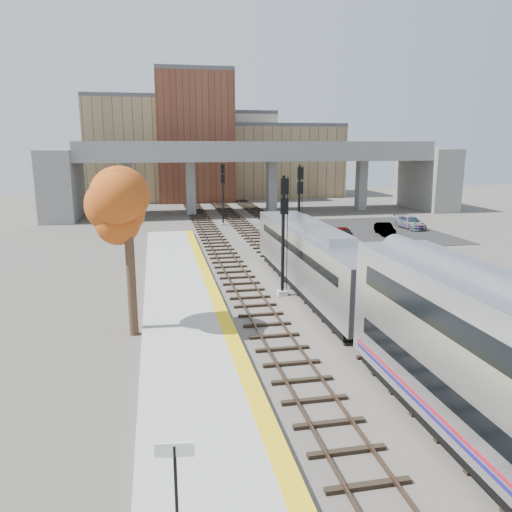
{
  "coord_description": "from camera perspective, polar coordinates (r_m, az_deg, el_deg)",
  "views": [
    {
      "loc": [
        -8.57,
        -21.54,
        9.22
      ],
      "look_at": [
        -2.71,
        7.6,
        2.5
      ],
      "focal_mm": 35.0,
      "sensor_mm": 36.0,
      "label": 1
    }
  ],
  "objects": [
    {
      "name": "ground",
      "position": [
        24.95,
        9.7,
        -9.14
      ],
      "size": [
        160.0,
        160.0,
        0.0
      ],
      "primitive_type": "plane",
      "color": "#47423D",
      "rests_on": "ground"
    },
    {
      "name": "platform",
      "position": [
        23.4,
        -7.37,
        -10.11
      ],
      "size": [
        4.5,
        60.0,
        0.35
      ],
      "primitive_type": "cube",
      "color": "#9E9E99",
      "rests_on": "ground"
    },
    {
      "name": "yellow_strip",
      "position": [
        23.52,
        -2.7,
        -9.42
      ],
      "size": [
        0.7,
        60.0,
        0.01
      ],
      "primitive_type": "cube",
      "color": "yellow",
      "rests_on": "platform"
    },
    {
      "name": "tracks",
      "position": [
        36.51,
        4.09,
        -1.8
      ],
      "size": [
        10.7,
        95.0,
        0.25
      ],
      "color": "black",
      "rests_on": "ground"
    },
    {
      "name": "overpass",
      "position": [
        67.98,
        0.09,
        9.86
      ],
      "size": [
        54.0,
        12.0,
        9.5
      ],
      "color": "slate",
      "rests_on": "ground"
    },
    {
      "name": "buildings_far",
      "position": [
        88.67,
        -5.12,
        11.82
      ],
      "size": [
        43.0,
        21.0,
        20.6
      ],
      "color": "#988258",
      "rests_on": "ground"
    },
    {
      "name": "parking_lot",
      "position": [
        55.21,
        12.94,
        2.82
      ],
      "size": [
        14.0,
        18.0,
        0.04
      ],
      "primitive_type": "cube",
      "color": "black",
      "rests_on": "ground"
    },
    {
      "name": "locomotive",
      "position": [
        31.29,
        6.73,
        -0.17
      ],
      "size": [
        3.02,
        19.05,
        4.1
      ],
      "color": "#A8AAB2",
      "rests_on": "ground"
    },
    {
      "name": "signal_mast_near",
      "position": [
        30.22,
        3.13,
        2.24
      ],
      "size": [
        0.6,
        0.64,
        7.38
      ],
      "color": "#9E9E99",
      "rests_on": "ground"
    },
    {
      "name": "signal_mast_mid",
      "position": [
        41.47,
        4.95,
        5.2
      ],
      "size": [
        0.6,
        0.64,
        7.52
      ],
      "color": "#9E9E99",
      "rests_on": "ground"
    },
    {
      "name": "signal_mast_far",
      "position": [
        56.99,
        -3.82,
        6.94
      ],
      "size": [
        0.6,
        0.64,
        7.04
      ],
      "color": "#9E9E99",
      "rests_on": "ground"
    },
    {
      "name": "station_sign",
      "position": [
        12.5,
        -9.22,
        -22.83
      ],
      "size": [
        0.9,
        0.17,
        2.27
      ],
      "rotation": [
        0.0,
        0.0,
        -0.13
      ],
      "color": "black",
      "rests_on": "platform"
    },
    {
      "name": "tree",
      "position": [
        24.17,
        -14.48,
        4.86
      ],
      "size": [
        3.6,
        3.6,
        8.19
      ],
      "color": "#382619",
      "rests_on": "ground"
    },
    {
      "name": "car_a",
      "position": [
        48.63,
        10.01,
        2.46
      ],
      "size": [
        1.94,
        4.05,
        1.34
      ],
      "primitive_type": "imported",
      "rotation": [
        0.0,
        0.0,
        -0.09
      ],
      "color": "#99999E",
      "rests_on": "parking_lot"
    },
    {
      "name": "car_b",
      "position": [
        53.02,
        14.51,
        3.01
      ],
      "size": [
        1.75,
        3.78,
        1.2
      ],
      "primitive_type": "imported",
      "rotation": [
        0.0,
        0.0,
        -0.14
      ],
      "color": "#99999E",
      "rests_on": "parking_lot"
    },
    {
      "name": "car_c",
      "position": [
        57.8,
        17.23,
        3.69
      ],
      "size": [
        2.13,
        4.67,
        1.33
      ],
      "primitive_type": "imported",
      "rotation": [
        0.0,
        0.0,
        0.06
      ],
      "color": "#99999E",
      "rests_on": "parking_lot"
    }
  ]
}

